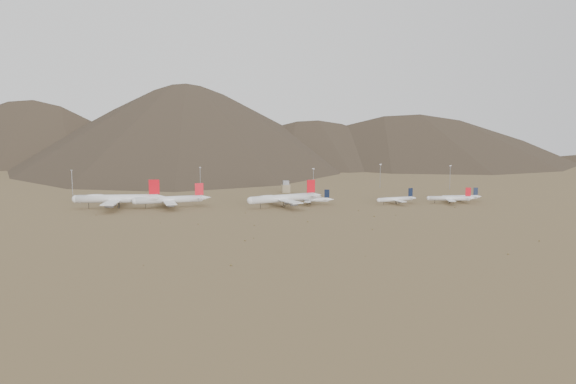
{
  "coord_description": "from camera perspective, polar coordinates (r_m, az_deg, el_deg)",
  "views": [
    {
      "loc": [
        -50.13,
        -433.74,
        70.44
      ],
      "look_at": [
        18.85,
        30.0,
        11.88
      ],
      "focal_mm": 35.0,
      "sensor_mm": 36.0,
      "label": 1
    }
  ],
  "objects": [
    {
      "name": "ground",
      "position": [
        442.27,
        -1.84,
        -2.05
      ],
      "size": [
        3000.0,
        3000.0,
        0.0
      ],
      "primitive_type": "plane",
      "color": "olive",
      "rests_on": "ground"
    },
    {
      "name": "narrowbody_a",
      "position": [
        483.62,
        2.3,
        -0.76
      ],
      "size": [
        38.51,
        28.45,
        13.0
      ],
      "rotation": [
        0.0,
        0.0,
        -0.26
      ],
      "color": "white",
      "rests_on": "ground"
    },
    {
      "name": "mast_west",
      "position": [
        570.46,
        -8.91,
        1.38
      ],
      "size": [
        2.0,
        0.6,
        25.7
      ],
      "color": "gray",
      "rests_on": "ground"
    },
    {
      "name": "narrowbody_b",
      "position": [
        493.88,
        10.96,
        -0.71
      ],
      "size": [
        39.33,
        28.97,
        13.21
      ],
      "rotation": [
        0.0,
        0.0,
        0.24
      ],
      "color": "white",
      "rests_on": "ground"
    },
    {
      "name": "mast_far_east",
      "position": [
        609.62,
        16.14,
        1.55
      ],
      "size": [
        2.0,
        0.6,
        25.7
      ],
      "color": "gray",
      "rests_on": "ground"
    },
    {
      "name": "mountain_ridge",
      "position": [
        1337.05,
        -6.4,
        10.49
      ],
      "size": [
        4400.0,
        1000.0,
        300.0
      ],
      "color": "#493A2B",
      "rests_on": "ground"
    },
    {
      "name": "mast_centre",
      "position": [
        547.85,
        2.59,
        1.22
      ],
      "size": [
        2.0,
        0.6,
        25.7
      ],
      "color": "gray",
      "rests_on": "ground"
    },
    {
      "name": "control_tower",
      "position": [
        563.29,
        -0.22,
        0.48
      ],
      "size": [
        8.0,
        8.0,
        12.0
      ],
      "color": "gray",
      "rests_on": "ground"
    },
    {
      "name": "widebody_west",
      "position": [
        481.2,
        -16.93,
        -0.64
      ],
      "size": [
        78.9,
        60.77,
        23.43
      ],
      "rotation": [
        0.0,
        0.0,
        -0.07
      ],
      "color": "white",
      "rests_on": "ground"
    },
    {
      "name": "narrowbody_d",
      "position": [
        523.66,
        17.17,
        -0.49
      ],
      "size": [
        37.46,
        26.88,
        12.36
      ],
      "rotation": [
        0.0,
        0.0,
        -0.05
      ],
      "color": "white",
      "rests_on": "ground"
    },
    {
      "name": "narrowbody_c",
      "position": [
        508.12,
        16.17,
        -0.62
      ],
      "size": [
        42.02,
        30.72,
        13.99
      ],
      "rotation": [
        0.0,
        0.0,
        -0.18
      ],
      "color": "white",
      "rests_on": "ground"
    },
    {
      "name": "mast_far_west",
      "position": [
        569.18,
        -21.09,
        0.97
      ],
      "size": [
        2.0,
        0.6,
        25.7
      ],
      "color": "gray",
      "rests_on": "ground"
    },
    {
      "name": "mast_east",
      "position": [
        611.38,
        9.35,
        1.75
      ],
      "size": [
        2.0,
        0.6,
        25.7
      ],
      "color": "gray",
      "rests_on": "ground"
    },
    {
      "name": "widebody_east",
      "position": [
        468.82,
        -0.49,
        -0.62
      ],
      "size": [
        68.18,
        54.54,
        21.28
      ],
      "rotation": [
        0.0,
        0.0,
        0.36
      ],
      "color": "white",
      "rests_on": "ground"
    },
    {
      "name": "desert_scrub",
      "position": [
        376.07,
        4.34,
        -3.64
      ],
      "size": [
        343.58,
        172.96,
        0.94
      ],
      "color": "brown",
      "rests_on": "ground"
    },
    {
      "name": "widebody_centre",
      "position": [
        474.98,
        -11.95,
        -0.75
      ],
      "size": [
        64.87,
        50.69,
        19.43
      ],
      "rotation": [
        0.0,
        0.0,
        0.18
      ],
      "color": "white",
      "rests_on": "ground"
    }
  ]
}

